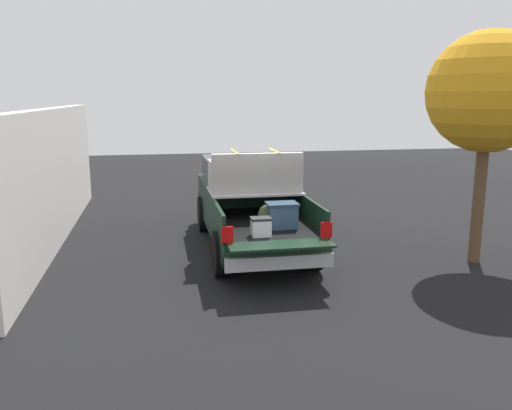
{
  "coord_description": "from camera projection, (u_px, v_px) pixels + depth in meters",
  "views": [
    {
      "loc": [
        -11.19,
        2.01,
        3.35
      ],
      "look_at": [
        -0.6,
        0.0,
        1.1
      ],
      "focal_mm": 36.81,
      "sensor_mm": 36.0,
      "label": 1
    }
  ],
  "objects": [
    {
      "name": "ground_plane",
      "position": [
        251.0,
        247.0,
        11.81
      ],
      "size": [
        40.0,
        40.0,
        0.0
      ],
      "primitive_type": "plane",
      "color": "black"
    },
    {
      "name": "pickup_truck",
      "position": [
        248.0,
        202.0,
        11.98
      ],
      "size": [
        6.05,
        2.06,
        2.23
      ],
      "color": "black",
      "rests_on": "ground_plane"
    },
    {
      "name": "building_facade",
      "position": [
        53.0,
        176.0,
        12.15
      ],
      "size": [
        10.58,
        0.36,
        3.07
      ],
      "primitive_type": "cube",
      "color": "silver",
      "rests_on": "ground_plane"
    },
    {
      "name": "tree_background",
      "position": [
        488.0,
        93.0,
        10.13
      ],
      "size": [
        2.36,
        2.36,
        4.61
      ],
      "color": "brown",
      "rests_on": "ground_plane"
    }
  ]
}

